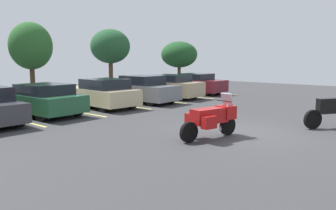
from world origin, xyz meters
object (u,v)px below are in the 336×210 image
object	(u,v)px
car_green	(41,100)
car_grey	(141,90)
motorcycle_touring	(212,118)
car_maroon	(194,84)
car_tan	(166,87)
car_champagne	(101,93)
motorcycle_second	(331,111)

from	to	relation	value
car_green	car_grey	distance (m)	5.82
car_green	motorcycle_touring	bearing A→B (deg)	-81.30
motorcycle_touring	car_maroon	xyz separation A→B (m)	(10.17, 8.07, 0.05)
car_grey	car_tan	xyz separation A→B (m)	(2.51, 0.32, -0.01)
car_champagne	motorcycle_touring	bearing A→B (deg)	-103.80
motorcycle_touring	motorcycle_second	size ratio (longest dim) A/B	1.19
motorcycle_touring	car_champagne	distance (m)	8.03
motorcycle_touring	motorcycle_second	distance (m)	4.69
car_champagne	car_maroon	distance (m)	8.26
motorcycle_second	car_tan	world-z (taller)	car_tan
motorcycle_touring	car_champagne	xyz separation A→B (m)	(1.91, 7.80, 0.06)
car_green	car_tan	world-z (taller)	car_tan
car_tan	car_maroon	size ratio (longest dim) A/B	1.09
car_green	car_champagne	size ratio (longest dim) A/B	1.01
car_green	car_maroon	xyz separation A→B (m)	(11.39, 0.09, 0.02)
motorcycle_touring	car_champagne	size ratio (longest dim) A/B	0.50
car_champagne	car_maroon	xyz separation A→B (m)	(8.26, 0.27, -0.01)
car_grey	car_champagne	bearing A→B (deg)	177.55
car_green	car_grey	xyz separation A→B (m)	(5.81, -0.29, 0.04)
car_champagne	car_tan	xyz separation A→B (m)	(5.19, 0.20, 0.00)
car_green	car_champagne	distance (m)	3.14
motorcycle_second	car_maroon	distance (m)	12.07
car_champagne	car_maroon	bearing A→B (deg)	1.90
motorcycle_second	car_grey	bearing A→B (deg)	86.99
motorcycle_second	car_maroon	xyz separation A→B (m)	(6.11, 10.41, 0.10)
car_champagne	car_grey	xyz separation A→B (m)	(2.68, -0.11, 0.02)
motorcycle_touring	car_tan	xyz separation A→B (m)	(7.10, 8.00, 0.06)
motorcycle_touring	car_tan	distance (m)	10.70
car_green	car_grey	bearing A→B (deg)	-2.90
car_green	car_champagne	world-z (taller)	car_champagne
car_tan	car_maroon	bearing A→B (deg)	1.37
motorcycle_touring	car_maroon	world-z (taller)	car_maroon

